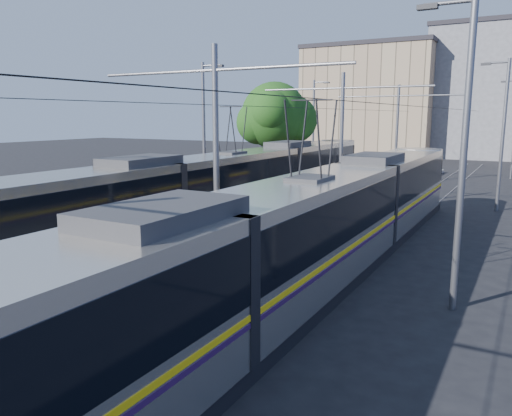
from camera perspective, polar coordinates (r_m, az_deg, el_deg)
The scene contains 11 objects.
platform at distance 24.82m, azimuth 7.16°, elevation -1.04°, with size 4.00×50.00×0.30m, color gray.
tactile_strip_left at distance 25.35m, azimuth 4.13°, elevation -0.38°, with size 0.70×50.00×0.01m, color gray.
tactile_strip_right at distance 24.29m, azimuth 10.33°, elevation -1.00°, with size 0.70×50.00×0.01m, color gray.
rails at distance 24.84m, azimuth 7.15°, elevation -1.34°, with size 8.71×70.00×0.03m.
tram_left at distance 24.10m, azimuth -2.85°, elevation 2.44°, with size 2.43×31.46×5.50m.
tram_right at distance 14.38m, azimuth 6.06°, elevation -2.51°, with size 2.43×31.81×5.50m.
catenary at distance 21.71m, azimuth 4.55°, elevation 9.00°, with size 9.20×70.00×7.00m.
street_lamps at distance 28.09m, azimuth 10.46°, elevation 8.50°, with size 15.18×38.22×8.00m.
shelter at distance 24.17m, azimuth 9.12°, elevation 2.03°, with size 0.99×1.25×2.43m.
tree at distance 35.47m, azimuth 2.71°, elevation 10.38°, with size 5.10×4.72×7.41m.
building_left at distance 68.31m, azimuth 13.27°, elevation 11.80°, with size 16.32×12.24×13.87m.
Camera 1 is at (9.07, -5.57, 5.08)m, focal length 35.00 mm.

